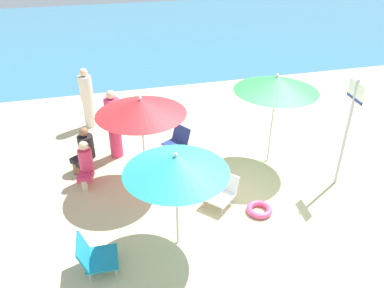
% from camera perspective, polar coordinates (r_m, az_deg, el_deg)
% --- Properties ---
extents(ground_plane, '(40.00, 40.00, 0.00)m').
position_cam_1_polar(ground_plane, '(7.39, 7.26, -9.46)').
color(ground_plane, beige).
extents(sea_water, '(40.00, 16.00, 0.01)m').
position_cam_1_polar(sea_water, '(20.38, -8.31, 16.60)').
color(sea_water, teal).
rests_on(sea_water, ground_plane).
extents(umbrella_red, '(1.76, 1.76, 1.91)m').
position_cam_1_polar(umbrella_red, '(7.25, -7.73, 5.59)').
color(umbrella_red, silver).
rests_on(umbrella_red, ground_plane).
extents(umbrella_teal, '(1.64, 1.64, 1.79)m').
position_cam_1_polar(umbrella_teal, '(5.66, -2.43, -3.06)').
color(umbrella_teal, silver).
rests_on(umbrella_teal, ground_plane).
extents(umbrella_green, '(1.76, 1.76, 2.08)m').
position_cam_1_polar(umbrella_green, '(8.05, 12.62, 8.87)').
color(umbrella_green, silver).
rests_on(umbrella_green, ground_plane).
extents(beach_chair_a, '(0.79, 0.78, 0.57)m').
position_cam_1_polar(beach_chair_a, '(7.31, 4.50, -7.02)').
color(beach_chair_a, white).
rests_on(beach_chair_a, ground_plane).
extents(beach_chair_b, '(0.60, 0.57, 0.61)m').
position_cam_1_polar(beach_chair_b, '(6.23, -14.63, -15.99)').
color(beach_chair_b, teal).
rests_on(beach_chair_b, ground_plane).
extents(beach_chair_c, '(0.69, 0.69, 0.62)m').
position_cam_1_polar(beach_chair_c, '(8.87, -2.17, 0.65)').
color(beach_chair_c, navy).
rests_on(beach_chair_c, ground_plane).
extents(person_a, '(0.33, 0.33, 1.61)m').
position_cam_1_polar(person_a, '(10.20, -15.53, 6.67)').
color(person_a, silver).
rests_on(person_a, ground_plane).
extents(person_b, '(0.37, 0.53, 0.96)m').
position_cam_1_polar(person_b, '(8.01, -15.77, -2.83)').
color(person_b, '#DB3866').
rests_on(person_b, ground_plane).
extents(person_c, '(0.34, 0.34, 1.63)m').
position_cam_1_polar(person_c, '(8.65, -11.70, 2.91)').
color(person_c, '#DB3866').
rests_on(person_c, ground_plane).
extents(person_d, '(0.56, 0.52, 0.99)m').
position_cam_1_polar(person_d, '(8.47, -15.89, -0.67)').
color(person_d, black).
rests_on(person_d, ground_plane).
extents(warning_sign, '(0.09, 0.52, 2.28)m').
position_cam_1_polar(warning_sign, '(7.80, 22.66, 3.47)').
color(warning_sign, '#ADADB2').
rests_on(warning_sign, ground_plane).
extents(swim_ring, '(0.49, 0.49, 0.12)m').
position_cam_1_polar(swim_ring, '(7.30, 10.11, -9.72)').
color(swim_ring, '#E54C7F').
rests_on(swim_ring, ground_plane).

